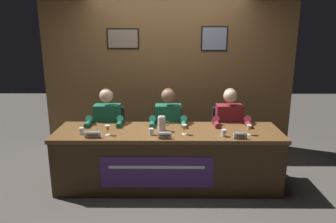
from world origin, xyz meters
The scene contains 19 objects.
ground_plane centered at (0.00, 0.00, 0.00)m, with size 12.00×12.00×0.00m, color #4C4742.
wall_back_panelled centered at (0.00, 1.36, 1.30)m, with size 4.07×0.14×2.60m.
conference_table centered at (0.00, -0.10, 0.51)m, with size 2.87×0.78×0.75m.
chair_left centered at (-0.86, 0.57, 0.42)m, with size 0.44×0.44×0.88m.
panelist_left centered at (-0.86, 0.37, 0.70)m, with size 0.51×0.48×1.21m.
nameplate_left centered at (-0.89, -0.28, 0.79)m, with size 0.20×0.06×0.08m.
juice_glass_left centered at (-0.73, -0.18, 0.83)m, with size 0.06×0.06×0.12m.
water_cup_left centered at (-1.06, -0.16, 0.78)m, with size 0.06×0.06×0.08m.
chair_center centered at (0.00, 0.57, 0.42)m, with size 0.44×0.44×0.88m.
panelist_center centered at (0.00, 0.37, 0.70)m, with size 0.51×0.48×1.21m.
nameplate_center centered at (-0.04, -0.30, 0.79)m, with size 0.16×0.06×0.08m.
juice_glass_center centered at (0.20, -0.15, 0.83)m, with size 0.06×0.06×0.12m.
water_cup_center centered at (-0.20, -0.18, 0.78)m, with size 0.06×0.06×0.08m.
chair_right centered at (0.86, 0.57, 0.42)m, with size 0.44×0.44×0.88m.
panelist_right centered at (0.86, 0.37, 0.70)m, with size 0.51×0.48×1.21m.
nameplate_right centered at (0.85, -0.30, 0.79)m, with size 0.16×0.06×0.08m.
juice_glass_right centered at (0.99, -0.16, 0.83)m, with size 0.06×0.06×0.12m.
water_cup_right centered at (0.67, -0.22, 0.78)m, with size 0.06×0.06×0.08m.
water_pitcher_central centered at (-0.08, -0.02, 0.84)m, with size 0.15×0.10×0.21m.
Camera 1 is at (0.03, -3.85, 2.01)m, focal length 34.00 mm.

